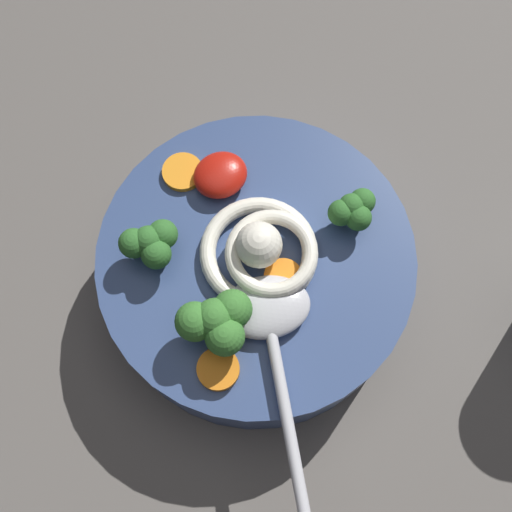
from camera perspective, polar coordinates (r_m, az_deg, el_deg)
name	(u,v)px	position (r cm, az deg, el deg)	size (l,w,h in cm)	color
table_slab	(269,293)	(53.04, 1.14, -3.31)	(103.60, 103.60, 3.26)	#5B5651
soup_bowl	(256,270)	(48.21, 0.00, -1.28)	(22.65, 22.65, 6.78)	#334775
noodle_pile	(261,250)	(44.06, 0.48, 0.58)	(9.08, 8.91, 3.65)	silver
soup_spoon	(270,327)	(42.89, 1.24, -6.31)	(9.20, 17.30, 1.60)	#B7B7BC
chili_sauce_dollop	(220,175)	(46.61, -3.24, 7.15)	(3.98, 3.58, 1.79)	#B2190F
broccoli_floret_front	(150,243)	(43.85, -9.34, 1.12)	(4.08, 3.51, 3.23)	#7A9E60
broccoli_floret_near_spoon	(352,209)	(44.96, 8.53, 4.17)	(3.63, 3.12, 2.87)	#7A9E60
broccoli_floret_far	(217,321)	(41.27, -3.51, -5.80)	(5.09, 4.38, 4.03)	#7A9E60
carrot_slice_rear	(280,280)	(44.26, 2.11, -2.13)	(2.70, 2.70, 0.62)	orange
carrot_slice_extra_a	(183,172)	(47.68, -6.51, 7.40)	(2.98, 2.98, 0.50)	orange
carrot_slice_center	(218,369)	(42.84, -3.36, -9.99)	(2.82, 2.82, 0.76)	orange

